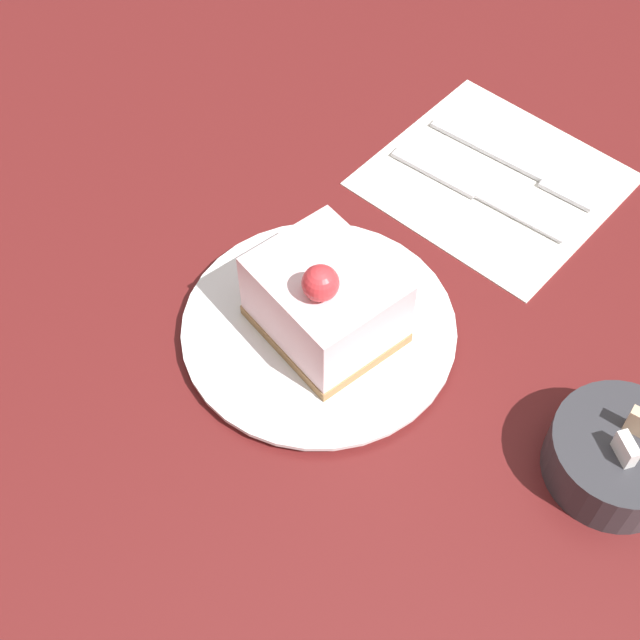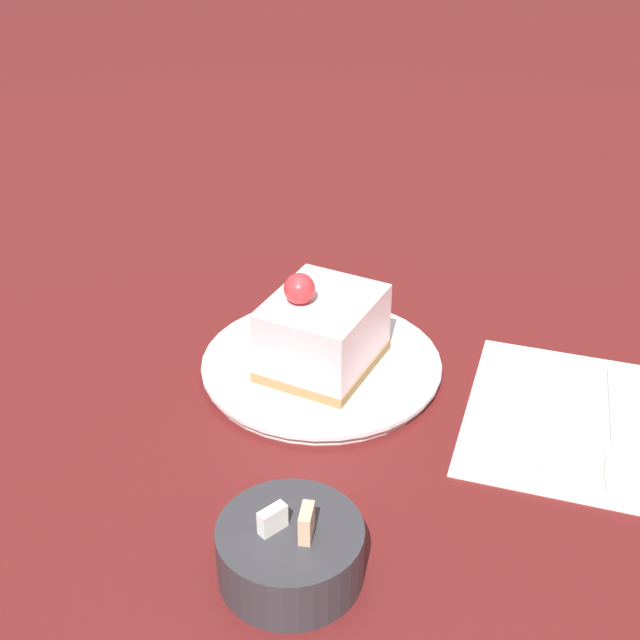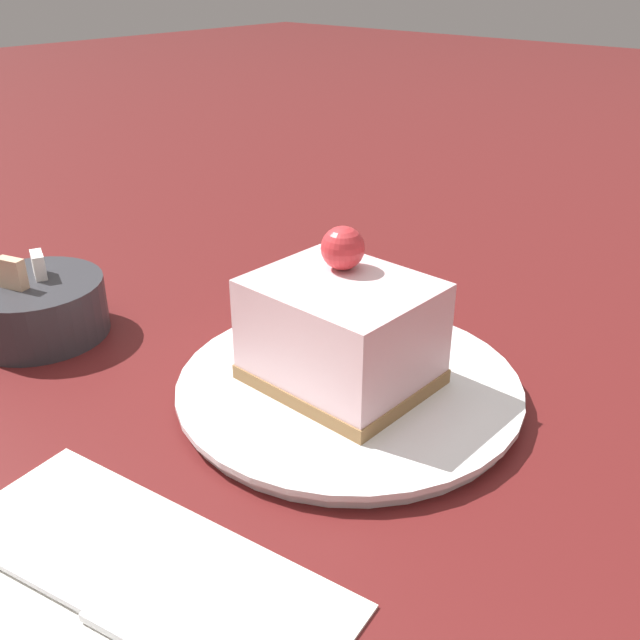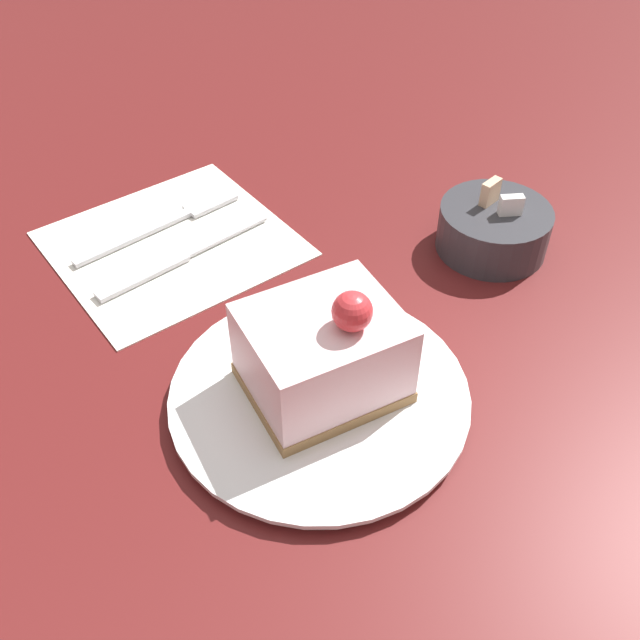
# 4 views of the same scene
# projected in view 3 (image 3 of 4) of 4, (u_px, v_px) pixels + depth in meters

# --- Properties ---
(ground_plane) EXTENTS (4.00, 4.00, 0.00)m
(ground_plane) POSITION_uv_depth(u_px,v_px,m) (368.00, 370.00, 0.48)
(ground_plane) COLOR #5B1919
(plate) EXTENTS (0.22, 0.22, 0.01)m
(plate) POSITION_uv_depth(u_px,v_px,m) (349.00, 387.00, 0.45)
(plate) COLOR white
(plate) RESTS_ON ground_plane
(cake_slice) EXTENTS (0.09, 0.11, 0.09)m
(cake_slice) POSITION_uv_depth(u_px,v_px,m) (341.00, 330.00, 0.43)
(cake_slice) COLOR #9E7547
(cake_slice) RESTS_ON plate
(knife) EXTENTS (0.05, 0.17, 0.00)m
(knife) POSITION_uv_depth(u_px,v_px,m) (121.00, 622.00, 0.29)
(knife) COLOR silver
(knife) RESTS_ON napkin
(sugar_bowl) EXTENTS (0.10, 0.10, 0.06)m
(sugar_bowl) POSITION_uv_depth(u_px,v_px,m) (37.00, 308.00, 0.52)
(sugar_bowl) COLOR #333338
(sugar_bowl) RESTS_ON ground_plane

